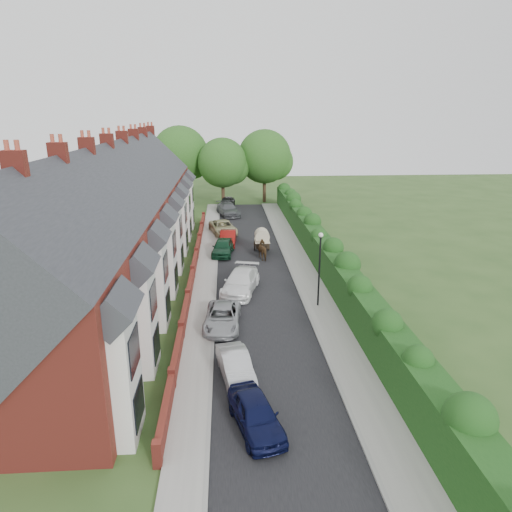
# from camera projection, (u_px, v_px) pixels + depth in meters

# --- Properties ---
(ground) EXTENTS (140.00, 140.00, 0.00)m
(ground) POSITION_uv_depth(u_px,v_px,m) (274.00, 336.00, 26.73)
(ground) COLOR #2D4C1E
(ground) RESTS_ON ground
(road) EXTENTS (6.00, 58.00, 0.02)m
(road) POSITION_uv_depth(u_px,v_px,m) (254.00, 273.00, 37.16)
(road) COLOR black
(road) RESTS_ON ground
(pavement_hedge_side) EXTENTS (2.20, 58.00, 0.12)m
(pavement_hedge_side) POSITION_uv_depth(u_px,v_px,m) (303.00, 271.00, 37.41)
(pavement_hedge_side) COLOR gray
(pavement_hedge_side) RESTS_ON ground
(pavement_house_side) EXTENTS (1.70, 58.00, 0.12)m
(pavement_house_side) POSITION_uv_depth(u_px,v_px,m) (206.00, 274.00, 36.90)
(pavement_house_side) COLOR gray
(pavement_house_side) RESTS_ON ground
(kerb_hedge_side) EXTENTS (0.18, 58.00, 0.13)m
(kerb_hedge_side) POSITION_uv_depth(u_px,v_px,m) (291.00, 272.00, 37.34)
(kerb_hedge_side) COLOR gray
(kerb_hedge_side) RESTS_ON ground
(kerb_house_side) EXTENTS (0.18, 58.00, 0.13)m
(kerb_house_side) POSITION_uv_depth(u_px,v_px,m) (216.00, 273.00, 36.95)
(kerb_house_side) COLOR gray
(kerb_house_side) RESTS_ON ground
(hedge) EXTENTS (2.10, 58.00, 2.85)m
(hedge) POSITION_uv_depth(u_px,v_px,m) (326.00, 253.00, 37.06)
(hedge) COLOR #143C13
(hedge) RESTS_ON ground
(terrace_row) EXTENTS (9.05, 40.50, 11.50)m
(terrace_row) POSITION_uv_depth(u_px,v_px,m) (117.00, 225.00, 34.19)
(terrace_row) COLOR maroon
(terrace_row) RESTS_ON ground
(garden_wall_row) EXTENTS (0.35, 40.35, 1.10)m
(garden_wall_row) POSITION_uv_depth(u_px,v_px,m) (193.00, 273.00, 35.77)
(garden_wall_row) COLOR maroon
(garden_wall_row) RESTS_ON ground
(lamppost) EXTENTS (0.32, 0.32, 5.16)m
(lamppost) POSITION_uv_depth(u_px,v_px,m) (320.00, 260.00, 29.76)
(lamppost) COLOR black
(lamppost) RESTS_ON ground
(tree_far_left) EXTENTS (7.14, 6.80, 9.29)m
(tree_far_left) POSITION_uv_depth(u_px,v_px,m) (225.00, 164.00, 62.98)
(tree_far_left) COLOR #332316
(tree_far_left) RESTS_ON ground
(tree_far_right) EXTENTS (7.98, 7.60, 10.31)m
(tree_far_right) POSITION_uv_depth(u_px,v_px,m) (267.00, 158.00, 65.09)
(tree_far_right) COLOR #332316
(tree_far_right) RESTS_ON ground
(tree_far_back) EXTENTS (8.40, 8.00, 10.82)m
(tree_far_back) POSITION_uv_depth(u_px,v_px,m) (183.00, 156.00, 65.18)
(tree_far_back) COLOR #332316
(tree_far_back) RESTS_ON ground
(car_navy) EXTENTS (2.60, 4.33, 1.38)m
(car_navy) POSITION_uv_depth(u_px,v_px,m) (256.00, 414.00, 18.73)
(car_navy) COLOR black
(car_navy) RESTS_ON ground
(car_silver_a) EXTENTS (2.07, 4.08, 1.28)m
(car_silver_a) POSITION_uv_depth(u_px,v_px,m) (236.00, 365.00, 22.39)
(car_silver_a) COLOR #A6A6AA
(car_silver_a) RESTS_ON ground
(car_silver_b) EXTENTS (2.44, 4.71, 1.27)m
(car_silver_b) POSITION_uv_depth(u_px,v_px,m) (222.00, 317.00, 27.68)
(car_silver_b) COLOR #9B9DA2
(car_silver_b) RESTS_ON ground
(car_white) EXTENTS (3.41, 5.70, 1.55)m
(car_white) POSITION_uv_depth(u_px,v_px,m) (241.00, 282.00, 33.05)
(car_white) COLOR white
(car_white) RESTS_ON ground
(car_green) EXTENTS (2.28, 4.56, 1.49)m
(car_green) POSITION_uv_depth(u_px,v_px,m) (223.00, 247.00, 41.73)
(car_green) COLOR #103821
(car_green) RESTS_ON ground
(car_red) EXTENTS (1.76, 4.38, 1.41)m
(car_red) POSITION_uv_depth(u_px,v_px,m) (228.00, 238.00, 44.89)
(car_red) COLOR maroon
(car_red) RESTS_ON ground
(car_beige) EXTENTS (3.42, 5.49, 1.42)m
(car_beige) POSITION_uv_depth(u_px,v_px,m) (223.00, 227.00, 48.97)
(car_beige) COLOR #C0B98B
(car_beige) RESTS_ON ground
(car_grey) EXTENTS (3.43, 5.68, 1.54)m
(car_grey) POSITION_uv_depth(u_px,v_px,m) (228.00, 209.00, 57.75)
(car_grey) COLOR #4E5155
(car_grey) RESTS_ON ground
(car_black) EXTENTS (2.60, 4.48, 1.43)m
(car_black) POSITION_uv_depth(u_px,v_px,m) (227.00, 202.00, 62.90)
(car_black) COLOR black
(car_black) RESTS_ON ground
(horse) EXTENTS (1.41, 2.11, 1.63)m
(horse) POSITION_uv_depth(u_px,v_px,m) (264.00, 250.00, 40.52)
(horse) COLOR #48311A
(horse) RESTS_ON ground
(horse_cart) EXTENTS (1.41, 3.12, 2.25)m
(horse_cart) POSITION_uv_depth(u_px,v_px,m) (262.00, 239.00, 42.37)
(horse_cart) COLOR black
(horse_cart) RESTS_ON ground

